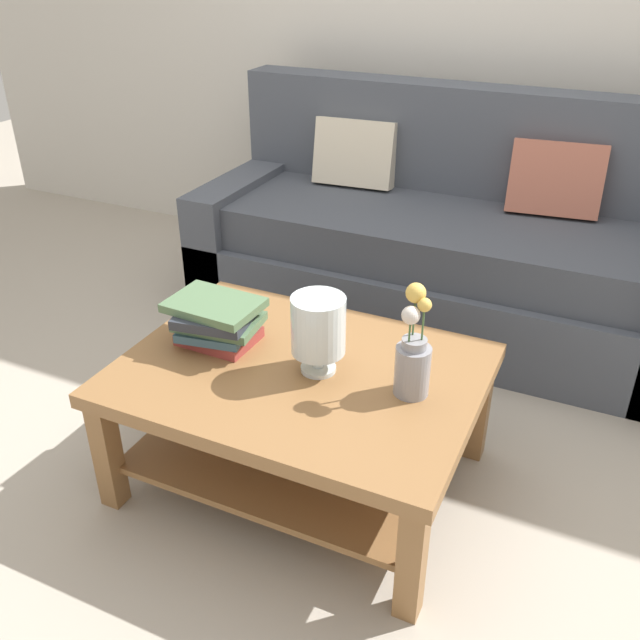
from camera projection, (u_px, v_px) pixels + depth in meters
The scene contains 7 objects.
ground_plane at pixel (325, 416), 2.73m from camera, with size 10.00×10.00×0.00m, color #ADA393.
back_wall at pixel (466, 8), 3.37m from camera, with size 6.40×0.12×2.70m, color beige.
couch at pixel (441, 246), 3.29m from camera, with size 2.27×0.90×1.06m.
coffee_table at pixel (302, 400), 2.27m from camera, with size 1.14×0.86×0.46m.
book_stack_main at pixel (217, 321), 2.31m from camera, with size 0.31×0.25×0.16m.
glass_hurricane_vase at pixel (318, 327), 2.12m from camera, with size 0.17×0.17×0.26m.
flower_pitcher at pixel (413, 357), 2.03m from camera, with size 0.11×0.11×0.36m.
Camera 1 is at (0.91, -2.00, 1.68)m, focal length 38.68 mm.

